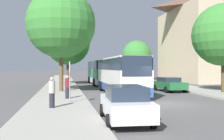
{
  "coord_description": "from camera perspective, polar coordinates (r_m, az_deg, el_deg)",
  "views": [
    {
      "loc": [
        -6.68,
        -16.48,
        2.43
      ],
      "look_at": [
        -0.85,
        14.94,
        2.1
      ],
      "focal_mm": 42.0,
      "sensor_mm": 36.0,
      "label": 1
    }
  ],
  "objects": [
    {
      "name": "parked_car_right_far",
      "position": [
        47.13,
        2.12,
        -1.49
      ],
      "size": [
        2.17,
        4.64,
        1.33
      ],
      "rotation": [
        0.0,
        0.0,
        3.18
      ],
      "color": "red",
      "rests_on": "ground_plane"
    },
    {
      "name": "bus_front",
      "position": [
        23.82,
        1.73,
        -1.03
      ],
      "size": [
        2.81,
        11.18,
        3.28
      ],
      "rotation": [
        0.0,
        0.0,
        0.01
      ],
      "color": "#2D519E",
      "rests_on": "ground_plane"
    },
    {
      "name": "bus_middle",
      "position": [
        37.05,
        -2.6,
        -0.44
      ],
      "size": [
        2.72,
        11.4,
        3.29
      ],
      "rotation": [
        0.0,
        0.0,
        -0.0
      ],
      "color": "silver",
      "rests_on": "ground_plane"
    },
    {
      "name": "ground_plane",
      "position": [
        17.94,
        11.53,
        -7.2
      ],
      "size": [
        300.0,
        300.0,
        0.0
      ],
      "primitive_type": "plane",
      "color": "#565454",
      "rests_on": "ground"
    },
    {
      "name": "tree_left_near",
      "position": [
        37.62,
        -9.58,
        5.84
      ],
      "size": [
        6.24,
        6.24,
        8.85
      ],
      "color": "#513D23",
      "rests_on": "sidewalk_left"
    },
    {
      "name": "parked_car_left_curb",
      "position": [
        11.72,
        2.87,
        -7.26
      ],
      "size": [
        2.15,
        4.58,
        1.62
      ],
      "rotation": [
        0.0,
        0.0,
        -0.05
      ],
      "color": "silver",
      "rests_on": "ground_plane"
    },
    {
      "name": "sidewalk_left",
      "position": [
        16.65,
        -11.62,
        -7.55
      ],
      "size": [
        4.0,
        120.0,
        0.15
      ],
      "primitive_type": "cube",
      "color": "#A39E93",
      "rests_on": "ground_plane"
    },
    {
      "name": "pedestrian_waiting_far",
      "position": [
        19.39,
        -9.7,
        -3.65
      ],
      "size": [
        0.36,
        0.36,
        1.68
      ],
      "rotation": [
        0.0,
        0.0,
        2.89
      ],
      "color": "#23232D",
      "rests_on": "sidewalk_left"
    },
    {
      "name": "tree_left_far",
      "position": [
        25.73,
        -11.02,
        9.85
      ],
      "size": [
        6.58,
        6.58,
        9.72
      ],
      "color": "brown",
      "rests_on": "sidewalk_left"
    },
    {
      "name": "pedestrian_waiting_near",
      "position": [
        15.18,
        -12.94,
        -4.73
      ],
      "size": [
        0.36,
        0.36,
        1.74
      ],
      "rotation": [
        0.0,
        0.0,
        4.51
      ],
      "color": "#23232D",
      "rests_on": "sidewalk_left"
    },
    {
      "name": "parked_car_right_near",
      "position": [
        26.92,
        12.33,
        -2.98
      ],
      "size": [
        2.21,
        4.37,
        1.43
      ],
      "rotation": [
        0.0,
        0.0,
        3.18
      ],
      "color": "#236B38",
      "rests_on": "ground_plane"
    },
    {
      "name": "tree_right_near",
      "position": [
        26.34,
        23.12,
        7.04
      ],
      "size": [
        5.75,
        5.75,
        8.15
      ],
      "color": "#513D23",
      "rests_on": "sidewalk_right"
    },
    {
      "name": "bus_stop_sign",
      "position": [
        17.24,
        -9.21,
        -1.51
      ],
      "size": [
        0.08,
        0.45,
        2.66
      ],
      "color": "gray",
      "rests_on": "sidewalk_left"
    },
    {
      "name": "tree_right_far",
      "position": [
        50.31,
        5.41,
        3.22
      ],
      "size": [
        5.59,
        5.59,
        7.39
      ],
      "color": "#47331E",
      "rests_on": "sidewalk_right"
    }
  ]
}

